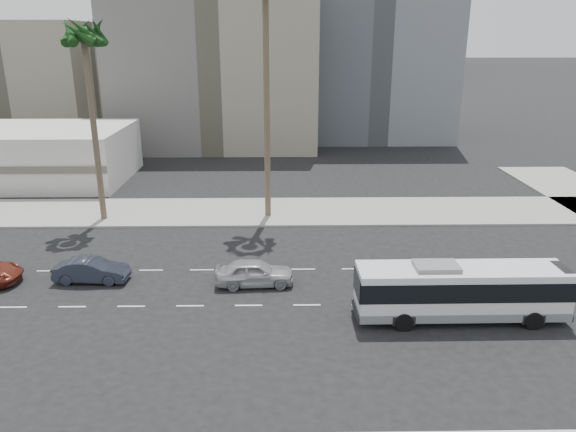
{
  "coord_description": "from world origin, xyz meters",
  "views": [
    {
      "loc": [
        -4.38,
        -24.82,
        13.09
      ],
      "look_at": [
        -3.91,
        4.0,
        3.51
      ],
      "focal_mm": 33.66,
      "sensor_mm": 36.0,
      "label": 1
    }
  ],
  "objects_px": {
    "city_bus": "(461,290)",
    "palm_mid": "(84,39)",
    "car_b": "(92,270)",
    "car_a": "(255,273)"
  },
  "relations": [
    {
      "from": "car_a",
      "to": "car_b",
      "type": "height_order",
      "value": "car_a"
    },
    {
      "from": "palm_mid",
      "to": "car_a",
      "type": "bearing_deg",
      "value": -43.86
    },
    {
      "from": "city_bus",
      "to": "car_a",
      "type": "bearing_deg",
      "value": 158.41
    },
    {
      "from": "car_a",
      "to": "palm_mid",
      "type": "distance_m",
      "value": 20.41
    },
    {
      "from": "city_bus",
      "to": "palm_mid",
      "type": "distance_m",
      "value": 29.05
    },
    {
      "from": "car_b",
      "to": "palm_mid",
      "type": "xyz_separation_m",
      "value": [
        -2.64,
        10.74,
        12.27
      ]
    },
    {
      "from": "city_bus",
      "to": "car_b",
      "type": "relative_size",
      "value": 2.47
    },
    {
      "from": "city_bus",
      "to": "car_a",
      "type": "xyz_separation_m",
      "value": [
        -10.12,
        3.93,
        -0.78
      ]
    },
    {
      "from": "car_b",
      "to": "city_bus",
      "type": "bearing_deg",
      "value": -100.39
    },
    {
      "from": "city_bus",
      "to": "palm_mid",
      "type": "height_order",
      "value": "palm_mid"
    }
  ]
}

